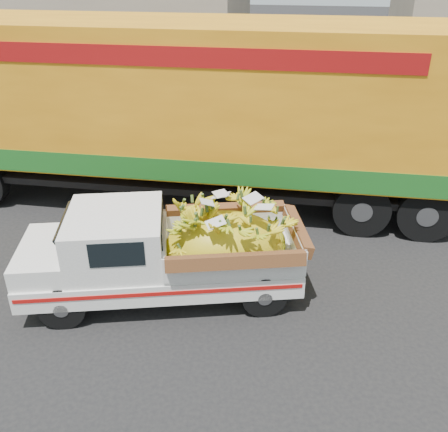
# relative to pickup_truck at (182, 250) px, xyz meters

# --- Properties ---
(ground) EXTENTS (100.00, 100.00, 0.00)m
(ground) POSITION_rel_pickup_truck_xyz_m (-2.11, -0.64, -0.81)
(ground) COLOR black
(ground) RESTS_ON ground
(curb) EXTENTS (60.00, 0.25, 0.15)m
(curb) POSITION_rel_pickup_truck_xyz_m (-2.11, 5.88, -0.73)
(curb) COLOR gray
(curb) RESTS_ON ground
(sidewalk) EXTENTS (60.00, 4.00, 0.14)m
(sidewalk) POSITION_rel_pickup_truck_xyz_m (-2.11, 7.98, -0.74)
(sidewalk) COLOR gray
(sidewalk) RESTS_ON ground
(building_left) EXTENTS (18.00, 6.00, 5.00)m
(building_left) POSITION_rel_pickup_truck_xyz_m (-10.11, 13.88, 1.69)
(building_left) COLOR gray
(building_left) RESTS_ON ground
(pickup_truck) EXTENTS (4.54, 2.63, 1.50)m
(pickup_truck) POSITION_rel_pickup_truck_xyz_m (0.00, 0.00, 0.00)
(pickup_truck) COLOR black
(pickup_truck) RESTS_ON ground
(semi_trailer) EXTENTS (12.01, 2.65, 3.80)m
(semi_trailer) POSITION_rel_pickup_truck_xyz_m (-0.54, 3.43, 1.31)
(semi_trailer) COLOR black
(semi_trailer) RESTS_ON ground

